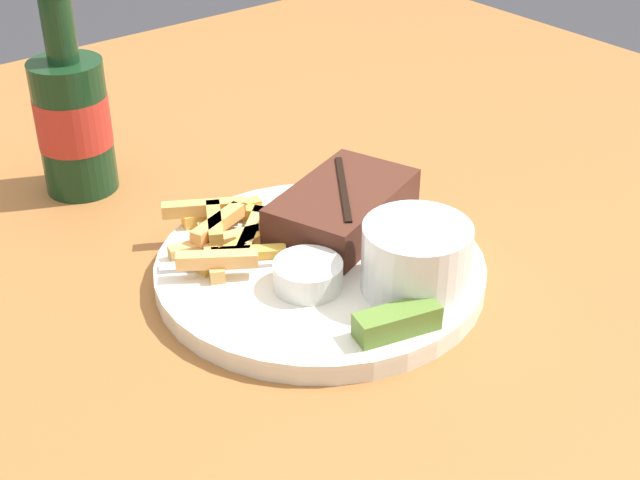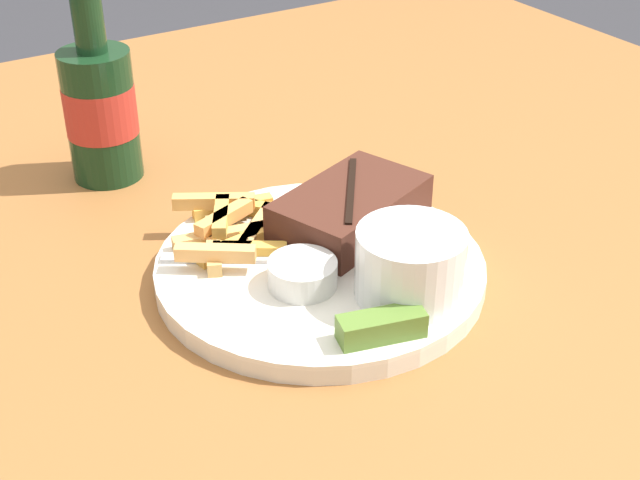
# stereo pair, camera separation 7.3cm
# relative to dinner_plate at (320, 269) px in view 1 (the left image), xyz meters

# --- Properties ---
(dining_table) EXTENTS (1.38, 1.33, 0.74)m
(dining_table) POSITION_rel_dinner_plate_xyz_m (0.00, 0.00, -0.07)
(dining_table) COLOR #935B2D
(dining_table) RESTS_ON ground_plane
(dinner_plate) EXTENTS (0.28, 0.28, 0.02)m
(dinner_plate) POSITION_rel_dinner_plate_xyz_m (0.00, 0.00, 0.00)
(dinner_plate) COLOR silver
(dinner_plate) RESTS_ON dining_table
(steak_portion) EXTENTS (0.16, 0.13, 0.04)m
(steak_portion) POSITION_rel_dinner_plate_xyz_m (0.05, 0.03, 0.03)
(steak_portion) COLOR #472319
(steak_portion) RESTS_ON dinner_plate
(fries_pile) EXTENTS (0.13, 0.13, 0.02)m
(fries_pile) POSITION_rel_dinner_plate_xyz_m (-0.04, 0.07, 0.02)
(fries_pile) COLOR #E9A55A
(fries_pile) RESTS_ON dinner_plate
(coleslaw_cup) EXTENTS (0.09, 0.09, 0.06)m
(coleslaw_cup) POSITION_rel_dinner_plate_xyz_m (0.03, -0.08, 0.04)
(coleslaw_cup) COLOR white
(coleslaw_cup) RESTS_ON dinner_plate
(dipping_sauce_cup) EXTENTS (0.06, 0.06, 0.02)m
(dipping_sauce_cup) POSITION_rel_dinner_plate_xyz_m (-0.03, -0.02, 0.02)
(dipping_sauce_cup) COLOR silver
(dipping_sauce_cup) RESTS_ON dinner_plate
(pickle_spear) EXTENTS (0.07, 0.04, 0.02)m
(pickle_spear) POSITION_rel_dinner_plate_xyz_m (-0.02, -0.11, 0.02)
(pickle_spear) COLOR #567A2D
(pickle_spear) RESTS_ON dinner_plate
(fork_utensil) EXTENTS (0.12, 0.08, 0.00)m
(fork_utensil) POSITION_rel_dinner_plate_xyz_m (-0.06, 0.04, 0.01)
(fork_utensil) COLOR #B7B7BC
(fork_utensil) RESTS_ON dinner_plate
(beer_bottle) EXTENTS (0.07, 0.07, 0.21)m
(beer_bottle) POSITION_rel_dinner_plate_xyz_m (-0.08, 0.28, 0.07)
(beer_bottle) COLOR #143319
(beer_bottle) RESTS_ON dining_table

